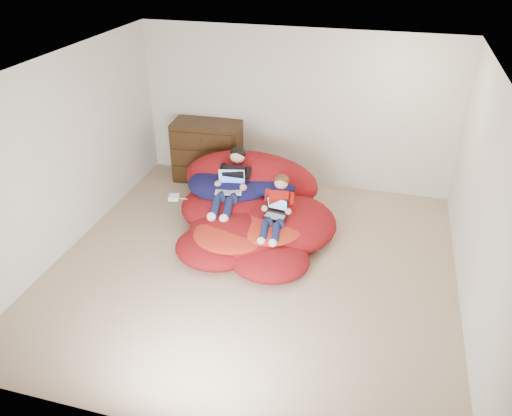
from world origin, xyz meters
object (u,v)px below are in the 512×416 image
(laptop_white, at_px, (230,185))
(laptop_black, at_px, (276,211))
(beanbag_pile, at_px, (250,210))
(dresser, at_px, (208,151))
(younger_boy, at_px, (277,205))
(older_boy, at_px, (232,179))

(laptop_white, xyz_separation_m, laptop_black, (0.76, -0.39, -0.08))
(beanbag_pile, bearing_deg, dresser, 130.22)
(laptop_black, bearing_deg, younger_boy, 90.00)
(younger_boy, bearing_deg, dresser, 133.91)
(older_boy, bearing_deg, laptop_white, -90.00)
(dresser, distance_m, younger_boy, 2.27)
(older_boy, bearing_deg, dresser, 124.00)
(older_boy, distance_m, younger_boy, 0.87)
(younger_boy, height_order, laptop_black, younger_boy)
(beanbag_pile, distance_m, younger_boy, 0.65)
(beanbag_pile, xyz_separation_m, laptop_white, (-0.29, 0.01, 0.36))
(laptop_black, bearing_deg, laptop_white, 152.79)
(dresser, height_order, laptop_white, dresser)
(laptop_white, bearing_deg, beanbag_pile, -1.60)
(beanbag_pile, bearing_deg, laptop_black, -39.25)
(younger_boy, bearing_deg, laptop_white, 156.22)
(dresser, xyz_separation_m, older_boy, (0.81, -1.21, 0.17))
(beanbag_pile, distance_m, laptop_white, 0.46)
(laptop_white, bearing_deg, younger_boy, -23.78)
(older_boy, bearing_deg, laptop_black, -32.37)
(older_boy, height_order, laptop_black, older_boy)
(younger_boy, distance_m, laptop_black, 0.08)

